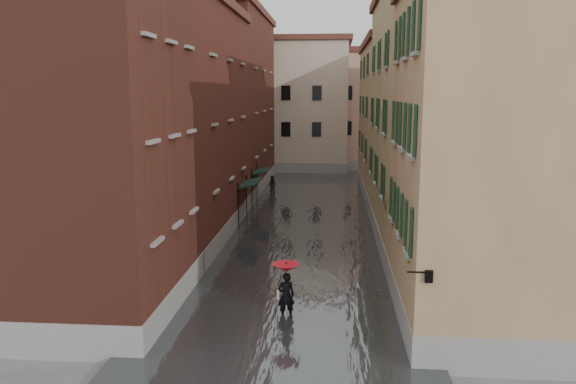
% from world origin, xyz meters
% --- Properties ---
extents(ground, '(120.00, 120.00, 0.00)m').
position_xyz_m(ground, '(0.00, 0.00, 0.00)').
color(ground, '#5C5C5E').
rests_on(ground, ground).
extents(floodwater, '(10.00, 60.00, 0.20)m').
position_xyz_m(floodwater, '(0.00, 13.00, 0.10)').
color(floodwater, '#494E51').
rests_on(floodwater, ground).
extents(building_left_near, '(6.00, 8.00, 13.00)m').
position_xyz_m(building_left_near, '(-7.00, -2.00, 6.50)').
color(building_left_near, brown).
rests_on(building_left_near, ground).
extents(building_left_mid, '(6.00, 14.00, 12.50)m').
position_xyz_m(building_left_mid, '(-7.00, 9.00, 6.25)').
color(building_left_mid, '#59201C').
rests_on(building_left_mid, ground).
extents(building_left_far, '(6.00, 16.00, 14.00)m').
position_xyz_m(building_left_far, '(-7.00, 24.00, 7.00)').
color(building_left_far, brown).
rests_on(building_left_far, ground).
extents(building_right_near, '(6.00, 8.00, 11.50)m').
position_xyz_m(building_right_near, '(7.00, -2.00, 5.75)').
color(building_right_near, '#97734E').
rests_on(building_right_near, ground).
extents(building_right_mid, '(6.00, 14.00, 13.00)m').
position_xyz_m(building_right_mid, '(7.00, 9.00, 6.50)').
color(building_right_mid, tan).
rests_on(building_right_mid, ground).
extents(building_right_far, '(6.00, 16.00, 11.50)m').
position_xyz_m(building_right_far, '(7.00, 24.00, 5.75)').
color(building_right_far, '#97734E').
rests_on(building_right_far, ground).
extents(building_end_cream, '(12.00, 9.00, 13.00)m').
position_xyz_m(building_end_cream, '(-3.00, 38.00, 6.50)').
color(building_end_cream, beige).
rests_on(building_end_cream, ground).
extents(building_end_pink, '(10.00, 9.00, 12.00)m').
position_xyz_m(building_end_pink, '(6.00, 40.00, 6.00)').
color(building_end_pink, tan).
rests_on(building_end_pink, ground).
extents(awning_near, '(1.09, 3.28, 2.80)m').
position_xyz_m(awning_near, '(-3.48, 12.58, 2.47)').
color(awning_near, black).
rests_on(awning_near, ground).
extents(awning_far, '(1.09, 2.79, 2.80)m').
position_xyz_m(awning_far, '(-3.49, 17.90, 2.46)').
color(awning_far, black).
rests_on(awning_far, ground).
extents(wall_lantern, '(0.71, 0.22, 0.35)m').
position_xyz_m(wall_lantern, '(4.33, -6.00, 3.01)').
color(wall_lantern, black).
rests_on(wall_lantern, ground).
extents(window_planters, '(0.59, 11.07, 0.84)m').
position_xyz_m(window_planters, '(4.12, 0.53, 3.51)').
color(window_planters, brown).
rests_on(window_planters, ground).
extents(pedestrian_main, '(1.01, 1.01, 2.06)m').
position_xyz_m(pedestrian_main, '(0.01, -2.23, 1.27)').
color(pedestrian_main, black).
rests_on(pedestrian_main, ground).
extents(pedestrian_far, '(0.88, 0.79, 1.50)m').
position_xyz_m(pedestrian_far, '(-3.16, 22.59, 0.75)').
color(pedestrian_far, black).
rests_on(pedestrian_far, ground).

